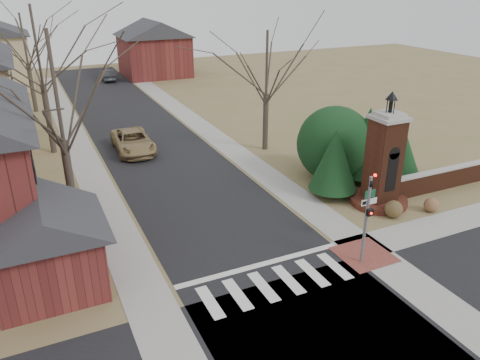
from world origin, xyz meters
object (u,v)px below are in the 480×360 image
traffic_signal_pole (368,211)px  sign_post (368,206)px  pickup_truck (133,141)px  distant_car (108,75)px  brick_gate_monument (383,168)px

traffic_signal_pole → sign_post: size_ratio=1.64×
pickup_truck → distant_car: bearing=85.2°
brick_gate_monument → pickup_truck: brick_gate_monument is taller
brick_gate_monument → distant_car: 42.63m
traffic_signal_pole → pickup_truck: 20.04m
distant_car → sign_post: bearing=96.5°
sign_post → brick_gate_monument: bearing=41.4°
traffic_signal_pole → pickup_truck: size_ratio=0.80×
pickup_truck → distant_car: pickup_truck is taller
brick_gate_monument → pickup_truck: bearing=125.9°
brick_gate_monument → traffic_signal_pole: bearing=-136.8°
sign_post → pickup_truck: size_ratio=0.49×
sign_post → distant_car: size_ratio=0.69×
brick_gate_monument → distant_car: (-7.40, 41.96, -1.51)m
brick_gate_monument → pickup_truck: 18.13m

